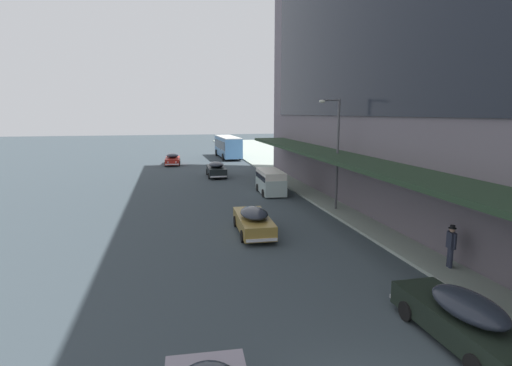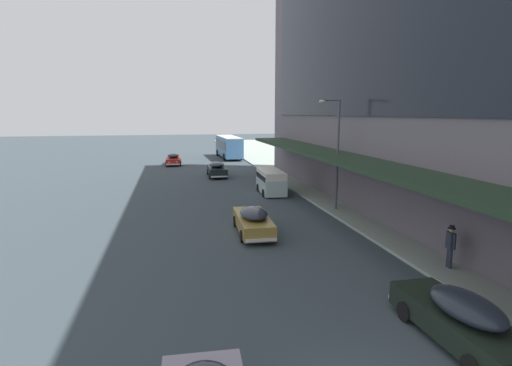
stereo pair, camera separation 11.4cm
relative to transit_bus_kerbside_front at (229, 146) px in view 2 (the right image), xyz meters
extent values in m
cube|color=teal|center=(0.00, 0.00, -0.12)|extent=(2.79, 9.99, 2.75)
cube|color=black|center=(0.00, 0.00, 0.21)|extent=(2.80, 9.20, 1.21)
cube|color=silver|center=(0.00, 0.00, 1.30)|extent=(2.69, 9.99, 0.12)
cube|color=black|center=(-0.17, 4.99, 1.00)|extent=(1.23, 0.10, 0.36)
cylinder|color=black|center=(-1.34, 3.33, -1.35)|extent=(0.28, 1.01, 1.00)
cylinder|color=black|center=(1.12, 3.41, -1.35)|extent=(0.28, 1.01, 1.00)
cylinder|color=black|center=(-1.13, -3.12, -1.35)|extent=(0.28, 1.01, 1.00)
cylinder|color=black|center=(1.33, -3.03, -1.35)|extent=(0.28, 1.01, 1.00)
cube|color=olive|center=(-4.07, -37.96, -1.24)|extent=(1.87, 4.85, 0.76)
ellipsoid|color=#1E232D|center=(-4.08, -38.20, -0.63)|extent=(1.58, 2.69, 0.52)
cube|color=silver|center=(-3.98, -35.52, -1.48)|extent=(1.61, 0.18, 0.14)
cube|color=silver|center=(-4.16, -40.41, -1.48)|extent=(1.61, 0.18, 0.14)
sphere|color=silver|center=(-4.45, -35.53, -1.19)|extent=(0.18, 0.18, 0.18)
sphere|color=silver|center=(-3.52, -35.56, -1.19)|extent=(0.18, 0.18, 0.18)
cylinder|color=black|center=(-4.86, -36.44, -1.53)|extent=(0.16, 0.64, 0.64)
cylinder|color=black|center=(-3.17, -36.51, -1.53)|extent=(0.16, 0.64, 0.64)
cylinder|color=black|center=(-4.97, -39.41, -1.53)|extent=(0.16, 0.64, 0.64)
cylinder|color=black|center=(-3.28, -39.48, -1.53)|extent=(0.16, 0.64, 0.64)
cube|color=#A82119|center=(-8.19, -6.42, -1.27)|extent=(1.96, 4.78, 0.71)
ellipsoid|color=#1E232D|center=(-8.18, -6.18, -0.64)|extent=(1.66, 2.65, 0.60)
cube|color=silver|center=(-8.28, -8.82, -1.48)|extent=(1.68, 0.19, 0.14)
cube|color=silver|center=(-8.09, -4.02, -1.48)|extent=(1.68, 0.19, 0.14)
sphere|color=silver|center=(-7.80, -8.81, -1.22)|extent=(0.18, 0.18, 0.18)
sphere|color=silver|center=(-8.77, -8.77, -1.22)|extent=(0.18, 0.18, 0.18)
cylinder|color=black|center=(-7.36, -7.91, -1.53)|extent=(0.17, 0.65, 0.64)
cylinder|color=black|center=(-9.13, -7.84, -1.53)|extent=(0.17, 0.65, 0.64)
cylinder|color=black|center=(-7.24, -5.00, -1.53)|extent=(0.17, 0.65, 0.64)
cylinder|color=black|center=(-9.01, -4.93, -1.53)|extent=(0.17, 0.65, 0.64)
cube|color=black|center=(-3.76, -17.33, -1.21)|extent=(1.86, 4.69, 0.84)
ellipsoid|color=#1E232D|center=(-3.76, -17.56, -0.53)|extent=(1.61, 2.59, 0.58)
cube|color=silver|center=(-3.71, -14.95, -1.48)|extent=(1.69, 0.15, 0.14)
cube|color=silver|center=(-3.80, -19.71, -1.48)|extent=(1.69, 0.15, 0.14)
sphere|color=silver|center=(-4.20, -14.97, -1.16)|extent=(0.18, 0.18, 0.18)
sphere|color=silver|center=(-3.23, -14.99, -1.16)|extent=(0.18, 0.18, 0.18)
cylinder|color=black|center=(-4.62, -15.87, -1.53)|extent=(0.15, 0.64, 0.64)
cylinder|color=black|center=(-2.84, -15.90, -1.53)|extent=(0.15, 0.64, 0.64)
cylinder|color=black|center=(-4.67, -18.76, -1.53)|extent=(0.15, 0.64, 0.64)
cylinder|color=black|center=(-2.90, -18.79, -1.53)|extent=(0.15, 0.64, 0.64)
cube|color=black|center=(-0.37, -49.86, -1.25)|extent=(1.70, 4.78, 0.76)
ellipsoid|color=#1E232D|center=(-0.37, -50.10, -0.57)|extent=(1.47, 2.64, 0.65)
cube|color=silver|center=(-0.40, -47.43, -1.48)|extent=(1.56, 0.14, 0.14)
sphere|color=silver|center=(-0.85, -47.47, -1.20)|extent=(0.18, 0.18, 0.18)
sphere|color=silver|center=(0.05, -47.46, -1.20)|extent=(0.18, 0.18, 0.18)
cylinder|color=black|center=(-1.21, -48.40, -1.53)|extent=(0.15, 0.64, 0.64)
cylinder|color=black|center=(0.43, -48.38, -1.53)|extent=(0.15, 0.64, 0.64)
cube|color=#AABFBC|center=(-0.37, -27.36, -1.09)|extent=(1.88, 4.35, 1.29)
cube|color=silver|center=(-0.37, -27.36, -0.30)|extent=(1.85, 4.27, 0.83)
cube|color=black|center=(-0.37, -27.36, -0.39)|extent=(1.91, 3.92, 0.41)
ellipsoid|color=#AABFBC|center=(-0.31, -25.26, -0.95)|extent=(1.63, 0.65, 1.11)
cylinder|color=black|center=(-1.21, -26.08, -1.53)|extent=(0.18, 0.64, 0.64)
cylinder|color=black|center=(0.54, -26.14, -1.53)|extent=(0.18, 0.64, 0.64)
cylinder|color=black|center=(-1.29, -28.57, -1.53)|extent=(0.18, 0.64, 0.64)
cylinder|color=black|center=(0.46, -28.63, -1.53)|extent=(0.18, 0.64, 0.64)
cylinder|color=#282D3E|center=(3.01, -45.12, -1.27)|extent=(0.16, 0.16, 0.85)
cylinder|color=#282D3E|center=(3.03, -44.96, -1.27)|extent=(0.16, 0.16, 0.85)
cube|color=#282D3E|center=(3.02, -45.04, -0.50)|extent=(0.29, 0.43, 0.70)
cylinder|color=#282D3E|center=(2.98, -45.30, -0.46)|extent=(0.10, 0.10, 0.63)
cylinder|color=#282D3E|center=(3.06, -44.78, -0.46)|extent=(0.10, 0.10, 0.63)
sphere|color=tan|center=(3.02, -45.04, -0.04)|extent=(0.22, 0.22, 0.22)
cylinder|color=black|center=(3.02, -45.04, 0.04)|extent=(0.33, 0.33, 0.02)
cylinder|color=black|center=(3.02, -45.04, 0.10)|extent=(0.21, 0.21, 0.12)
cylinder|color=#4C4C51|center=(2.56, -34.06, 2.03)|extent=(0.16, 0.16, 7.44)
cylinder|color=#4C4C51|center=(1.96, -34.06, 5.65)|extent=(1.20, 0.10, 0.10)
ellipsoid|color=silver|center=(1.36, -34.06, 5.57)|extent=(0.44, 0.28, 0.20)
camera|label=1|loc=(-8.51, -59.12, 4.83)|focal=28.00mm
camera|label=2|loc=(-8.40, -59.15, 4.83)|focal=28.00mm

